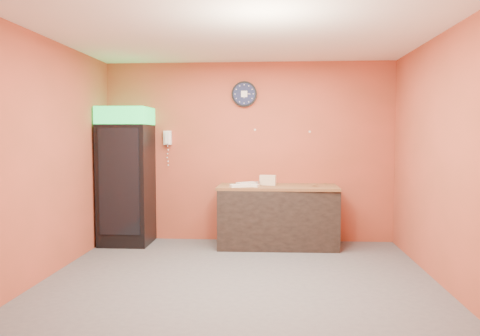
{
  "coord_description": "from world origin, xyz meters",
  "views": [
    {
      "loc": [
        0.38,
        -5.33,
        1.66
      ],
      "look_at": [
        -0.04,
        0.6,
        1.25
      ],
      "focal_mm": 35.0,
      "sensor_mm": 36.0,
      "label": 1
    }
  ],
  "objects": [
    {
      "name": "wall_phone",
      "position": [
        -1.28,
        1.95,
        1.62
      ],
      "size": [
        0.12,
        0.11,
        0.22
      ],
      "color": "white",
      "rests_on": "back_wall"
    },
    {
      "name": "prep_counter",
      "position": [
        0.46,
        1.61,
        0.44
      ],
      "size": [
        1.76,
        0.81,
        0.87
      ],
      "primitive_type": "cube",
      "rotation": [
        0.0,
        0.0,
        0.02
      ],
      "color": "black",
      "rests_on": "floor"
    },
    {
      "name": "wrapped_sandwich_right",
      "position": [
        -0.02,
        1.67,
        0.94
      ],
      "size": [
        0.31,
        0.27,
        0.04
      ],
      "primitive_type": "cube",
      "rotation": [
        0.0,
        0.0,
        0.61
      ],
      "color": "silver",
      "rests_on": "butcher_paper"
    },
    {
      "name": "right_wall",
      "position": [
        2.25,
        0.0,
        1.4
      ],
      "size": [
        0.02,
        4.0,
        2.8
      ],
      "primitive_type": "cube",
      "color": "#B74933",
      "rests_on": "floor"
    },
    {
      "name": "beverage_cooler",
      "position": [
        -1.85,
        1.6,
        1.02
      ],
      "size": [
        0.73,
        0.75,
        2.09
      ],
      "rotation": [
        0.0,
        0.0,
        0.0
      ],
      "color": "black",
      "rests_on": "floor"
    },
    {
      "name": "wrapped_sandwich_left",
      "position": [
        -0.09,
        1.38,
        0.94
      ],
      "size": [
        0.31,
        0.22,
        0.04
      ],
      "primitive_type": "cube",
      "rotation": [
        0.0,
        0.0,
        0.39
      ],
      "color": "silver",
      "rests_on": "butcher_paper"
    },
    {
      "name": "kitchen_tool",
      "position": [
        0.16,
        1.59,
        0.95
      ],
      "size": [
        0.07,
        0.07,
        0.07
      ],
      "primitive_type": "cylinder",
      "color": "silver",
      "rests_on": "butcher_paper"
    },
    {
      "name": "floor",
      "position": [
        0.0,
        0.0,
        0.0
      ],
      "size": [
        4.5,
        4.5,
        0.0
      ],
      "primitive_type": "plane",
      "color": "#47474C",
      "rests_on": "ground"
    },
    {
      "name": "wall_clock",
      "position": [
        -0.07,
        1.97,
        2.3
      ],
      "size": [
        0.4,
        0.06,
        0.4
      ],
      "color": "black",
      "rests_on": "back_wall"
    },
    {
      "name": "left_wall",
      "position": [
        -2.25,
        0.0,
        1.4
      ],
      "size": [
        0.02,
        4.0,
        2.8
      ],
      "primitive_type": "cube",
      "color": "#B74933",
      "rests_on": "floor"
    },
    {
      "name": "butcher_paper",
      "position": [
        0.46,
        1.61,
        0.89
      ],
      "size": [
        1.78,
        0.8,
        0.04
      ],
      "primitive_type": "cube",
      "rotation": [
        0.0,
        0.0,
        -0.01
      ],
      "color": "brown",
      "rests_on": "prep_counter"
    },
    {
      "name": "wrapped_sandwich_mid",
      "position": [
        0.04,
        1.45,
        0.93
      ],
      "size": [
        0.29,
        0.17,
        0.04
      ],
      "primitive_type": "cube",
      "rotation": [
        0.0,
        0.0,
        -0.26
      ],
      "color": "silver",
      "rests_on": "butcher_paper"
    },
    {
      "name": "ceiling",
      "position": [
        0.0,
        0.0,
        2.8
      ],
      "size": [
        4.5,
        4.0,
        0.02
      ],
      "primitive_type": "cube",
      "color": "white",
      "rests_on": "back_wall"
    },
    {
      "name": "sub_roll_stack",
      "position": [
        0.31,
        1.66,
        0.99
      ],
      "size": [
        0.25,
        0.13,
        0.15
      ],
      "rotation": [
        0.0,
        0.0,
        -0.18
      ],
      "color": "beige",
      "rests_on": "butcher_paper"
    },
    {
      "name": "back_wall",
      "position": [
        0.0,
        2.0,
        1.4
      ],
      "size": [
        4.5,
        0.02,
        2.8
      ],
      "primitive_type": "cube",
      "color": "#B74933",
      "rests_on": "floor"
    }
  ]
}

